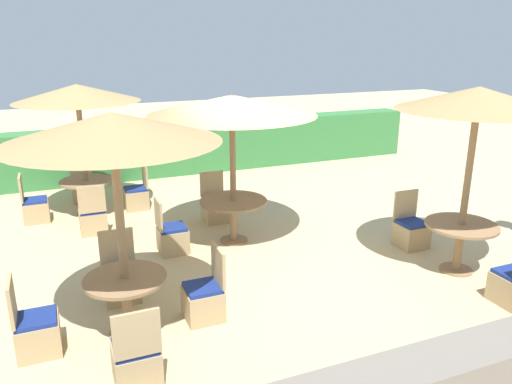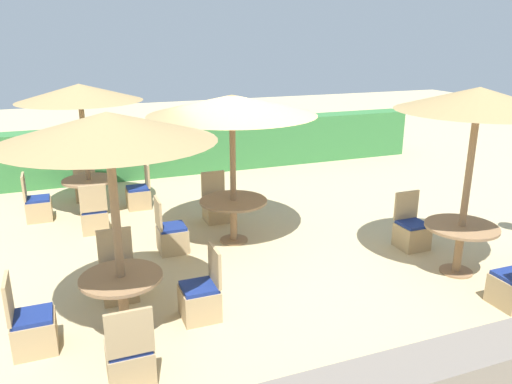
{
  "view_description": "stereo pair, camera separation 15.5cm",
  "coord_description": "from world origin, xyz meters",
  "px_view_note": "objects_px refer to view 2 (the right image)",
  "views": [
    {
      "loc": [
        -3.03,
        -6.79,
        3.42
      ],
      "look_at": [
        0.0,
        0.6,
        0.9
      ],
      "focal_mm": 35.0,
      "sensor_mm": 36.0,
      "label": 1
    },
    {
      "loc": [
        -2.89,
        -6.85,
        3.42
      ],
      "look_at": [
        0.0,
        0.6,
        0.9
      ],
      "focal_mm": 35.0,
      "sensor_mm": 36.0,
      "label": 2
    }
  ],
  "objects_px": {
    "round_table_front_left": "(122,290)",
    "patio_chair_back_left_north": "(86,187)",
    "parasol_front_left": "(108,129)",
    "parasol_center": "(232,106)",
    "round_table_front_right": "(460,236)",
    "parasol_back_left": "(80,93)",
    "patio_chair_front_left_north": "(119,280)",
    "patio_chair_back_left_west": "(38,207)",
    "round_table_center": "(233,208)",
    "patio_chair_front_left_west": "(33,329)",
    "parasol_front_right": "(479,100)",
    "patio_chair_front_right_north": "(411,233)",
    "patio_chair_center_north": "(216,207)",
    "patio_chair_front_left_east": "(201,298)",
    "patio_chair_back_left_east": "(139,195)",
    "patio_chair_center_west": "(171,236)",
    "patio_chair_front_left_south": "(130,360)",
    "patio_chair_back_left_south": "(94,218)",
    "round_table_back_left": "(89,187)"
  },
  "relations": [
    {
      "from": "patio_chair_front_left_west",
      "to": "patio_chair_front_right_north",
      "type": "bearing_deg",
      "value": 98.14
    },
    {
      "from": "round_table_back_left",
      "to": "patio_chair_back_left_west",
      "type": "xyz_separation_m",
      "value": [
        -0.98,
        0.0,
        -0.29
      ]
    },
    {
      "from": "round_table_front_right",
      "to": "round_table_center",
      "type": "xyz_separation_m",
      "value": [
        -2.74,
        2.36,
        0.01
      ]
    },
    {
      "from": "parasol_center",
      "to": "patio_chair_center_west",
      "type": "distance_m",
      "value": 2.35
    },
    {
      "from": "patio_chair_front_left_south",
      "to": "patio_chair_back_left_east",
      "type": "xyz_separation_m",
      "value": [
        0.92,
        5.49,
        0.0
      ]
    },
    {
      "from": "parasol_center",
      "to": "patio_chair_back_left_west",
      "type": "bearing_deg",
      "value": 143.66
    },
    {
      "from": "patio_chair_front_left_north",
      "to": "patio_chair_back_left_west",
      "type": "xyz_separation_m",
      "value": [
        -1.11,
        3.63,
        0.0
      ]
    },
    {
      "from": "parasol_front_left",
      "to": "round_table_back_left",
      "type": "height_order",
      "value": "parasol_front_left"
    },
    {
      "from": "patio_chair_back_left_west",
      "to": "round_table_center",
      "type": "xyz_separation_m",
      "value": [
        3.18,
        -2.34,
        0.34
      ]
    },
    {
      "from": "parasol_front_right",
      "to": "patio_chair_front_right_north",
      "type": "xyz_separation_m",
      "value": [
        -0.05,
        1.02,
        -2.31
      ]
    },
    {
      "from": "parasol_front_left",
      "to": "round_table_center",
      "type": "relative_size",
      "value": 2.32
    },
    {
      "from": "patio_chair_front_left_north",
      "to": "patio_chair_back_left_north",
      "type": "bearing_deg",
      "value": -87.95
    },
    {
      "from": "patio_chair_front_left_west",
      "to": "parasol_front_right",
      "type": "distance_m",
      "value": 6.3
    },
    {
      "from": "patio_chair_front_left_east",
      "to": "parasol_front_right",
      "type": "xyz_separation_m",
      "value": [
        3.91,
        -0.17,
        2.31
      ]
    },
    {
      "from": "patio_chair_front_left_south",
      "to": "patio_chair_center_west",
      "type": "distance_m",
      "value": 3.26
    },
    {
      "from": "patio_chair_back_left_north",
      "to": "patio_chair_back_left_east",
      "type": "height_order",
      "value": "same"
    },
    {
      "from": "round_table_center",
      "to": "patio_chair_front_left_east",
      "type": "bearing_deg",
      "value": -118.37
    },
    {
      "from": "patio_chair_front_left_east",
      "to": "patio_chair_back_left_north",
      "type": "height_order",
      "value": "same"
    },
    {
      "from": "patio_chair_front_right_north",
      "to": "patio_chair_back_left_north",
      "type": "height_order",
      "value": "same"
    },
    {
      "from": "patio_chair_front_left_east",
      "to": "round_table_center",
      "type": "xyz_separation_m",
      "value": [
        1.18,
        2.18,
        0.34
      ]
    },
    {
      "from": "patio_chair_front_left_north",
      "to": "patio_chair_front_right_north",
      "type": "distance_m",
      "value": 4.76
    },
    {
      "from": "round_table_front_left",
      "to": "patio_chair_back_left_east",
      "type": "bearing_deg",
      "value": 79.29
    },
    {
      "from": "parasol_front_left",
      "to": "parasol_center",
      "type": "relative_size",
      "value": 0.96
    },
    {
      "from": "patio_chair_back_left_north",
      "to": "round_table_center",
      "type": "distance_m",
      "value": 4.05
    },
    {
      "from": "round_table_front_right",
      "to": "parasol_back_left",
      "type": "bearing_deg",
      "value": 136.48
    },
    {
      "from": "patio_chair_front_left_north",
      "to": "patio_chair_front_left_south",
      "type": "bearing_deg",
      "value": 86.99
    },
    {
      "from": "patio_chair_front_right_north",
      "to": "patio_chair_back_left_west",
      "type": "height_order",
      "value": "same"
    },
    {
      "from": "patio_chair_front_left_east",
      "to": "patio_chair_center_west",
      "type": "height_order",
      "value": "same"
    },
    {
      "from": "patio_chair_front_right_north",
      "to": "patio_chair_back_left_north",
      "type": "relative_size",
      "value": 1.0
    },
    {
      "from": "patio_chair_back_left_south",
      "to": "patio_chair_back_left_north",
      "type": "bearing_deg",
      "value": 90.93
    },
    {
      "from": "patio_chair_front_left_west",
      "to": "round_table_center",
      "type": "relative_size",
      "value": 0.81
    },
    {
      "from": "round_table_front_right",
      "to": "patio_chair_back_left_east",
      "type": "relative_size",
      "value": 1.13
    },
    {
      "from": "patio_chair_back_left_west",
      "to": "patio_chair_front_left_north",
      "type": "bearing_deg",
      "value": 16.96
    },
    {
      "from": "parasol_center",
      "to": "patio_chair_front_left_south",
      "type": "bearing_deg",
      "value": -124.88
    },
    {
      "from": "patio_chair_back_left_south",
      "to": "patio_chair_center_north",
      "type": "bearing_deg",
      "value": -6.43
    },
    {
      "from": "patio_chair_center_north",
      "to": "parasol_front_right",
      "type": "bearing_deg",
      "value": 128.46
    },
    {
      "from": "patio_chair_front_left_south",
      "to": "parasol_center",
      "type": "height_order",
      "value": "parasol_center"
    },
    {
      "from": "parasol_center",
      "to": "patio_chair_center_west",
      "type": "relative_size",
      "value": 2.96
    },
    {
      "from": "patio_chair_front_left_north",
      "to": "patio_chair_center_west",
      "type": "xyz_separation_m",
      "value": [
        0.98,
        1.24,
        0.0
      ]
    },
    {
      "from": "round_table_front_left",
      "to": "patio_chair_back_left_west",
      "type": "xyz_separation_m",
      "value": [
        -1.07,
        4.53,
        -0.3
      ]
    },
    {
      "from": "patio_chair_front_right_north",
      "to": "patio_chair_center_north",
      "type": "distance_m",
      "value": 3.6
    },
    {
      "from": "parasol_front_right",
      "to": "round_table_center",
      "type": "bearing_deg",
      "value": 139.28
    },
    {
      "from": "parasol_front_left",
      "to": "patio_chair_back_left_north",
      "type": "height_order",
      "value": "parasol_front_left"
    },
    {
      "from": "round_table_front_left",
      "to": "patio_chair_back_left_east",
      "type": "distance_m",
      "value": 4.65
    },
    {
      "from": "patio_chair_front_right_north",
      "to": "parasol_back_left",
      "type": "relative_size",
      "value": 0.36
    },
    {
      "from": "round_table_front_left",
      "to": "patio_chair_back_left_north",
      "type": "distance_m",
      "value": 5.55
    },
    {
      "from": "parasol_front_left",
      "to": "patio_chair_front_left_west",
      "type": "relative_size",
      "value": 2.85
    },
    {
      "from": "round_table_front_right",
      "to": "patio_chair_back_left_west",
      "type": "xyz_separation_m",
      "value": [
        -5.92,
        4.7,
        -0.33
      ]
    },
    {
      "from": "patio_chair_back_left_west",
      "to": "patio_chair_center_west",
      "type": "bearing_deg",
      "value": 41.18
    },
    {
      "from": "parasol_front_right",
      "to": "patio_chair_back_left_south",
      "type": "distance_m",
      "value": 6.59
    }
  ]
}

